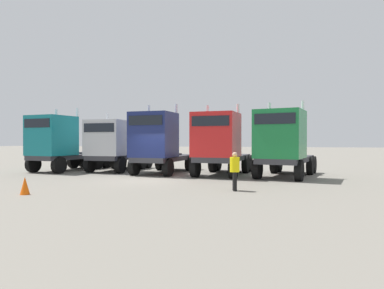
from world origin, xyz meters
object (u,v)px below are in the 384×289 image
object	(u,v)px
semi_truck_navy	(158,143)
semi_truck_red	(219,143)
visitor_in_hivis	(235,168)
traffic_cone_near	(25,186)
semi_truck_teal	(59,143)
semi_truck_green	(283,143)
semi_truck_silver	(113,144)

from	to	relation	value
semi_truck_navy	semi_truck_red	world-z (taller)	semi_truck_navy
visitor_in_hivis	traffic_cone_near	xyz separation A→B (m)	(-7.64, -3.19, -0.58)
semi_truck_teal	semi_truck_green	bearing A→B (deg)	97.03
semi_truck_teal	traffic_cone_near	world-z (taller)	semi_truck_teal
traffic_cone_near	semi_truck_red	bearing A→B (deg)	56.35
semi_truck_teal	semi_truck_silver	xyz separation A→B (m)	(3.50, 1.04, -0.11)
semi_truck_navy	semi_truck_red	distance (m)	3.85
semi_truck_navy	visitor_in_hivis	size ratio (longest dim) A/B	3.92
semi_truck_navy	visitor_in_hivis	distance (m)	8.08
semi_truck_silver	semi_truck_green	xyz separation A→B (m)	(11.07, -1.10, 0.14)
semi_truck_green	semi_truck_teal	bearing A→B (deg)	-78.69
semi_truck_teal	semi_truck_silver	world-z (taller)	semi_truck_teal
semi_truck_navy	visitor_in_hivis	xyz separation A→B (m)	(5.61, -5.73, -1.01)
visitor_in_hivis	semi_truck_red	bearing A→B (deg)	-86.24
semi_truck_red	visitor_in_hivis	size ratio (longest dim) A/B	3.79
semi_truck_navy	traffic_cone_near	xyz separation A→B (m)	(-2.04, -8.91, -1.59)
semi_truck_red	traffic_cone_near	xyz separation A→B (m)	(-5.88, -8.84, -1.59)
semi_truck_red	traffic_cone_near	bearing A→B (deg)	-29.35
semi_truck_red	visitor_in_hivis	bearing A→B (deg)	21.64
semi_truck_navy	semi_truck_silver	bearing A→B (deg)	-101.78
semi_truck_teal	semi_truck_navy	size ratio (longest dim) A/B	1.01
semi_truck_teal	semi_truck_silver	distance (m)	3.66
semi_truck_navy	visitor_in_hivis	world-z (taller)	semi_truck_navy
semi_truck_teal	semi_truck_red	xyz separation A→B (m)	(10.97, 0.00, -0.01)
semi_truck_silver	semi_truck_green	bearing A→B (deg)	84.76
semi_truck_teal	traffic_cone_near	size ratio (longest dim) A/B	9.26
traffic_cone_near	semi_truck_green	bearing A→B (deg)	42.78
semi_truck_teal	semi_truck_red	world-z (taller)	semi_truck_teal
semi_truck_teal	visitor_in_hivis	size ratio (longest dim) A/B	3.96
semi_truck_teal	visitor_in_hivis	distance (m)	13.97
semi_truck_silver	semi_truck_green	distance (m)	11.13
semi_truck_silver	visitor_in_hivis	world-z (taller)	semi_truck_silver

